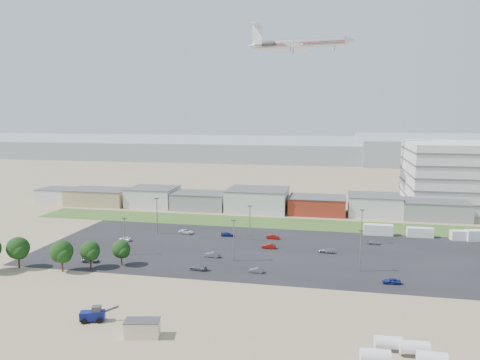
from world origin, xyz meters
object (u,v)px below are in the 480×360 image
(parked_car_4, at_px, (212,255))
(parked_car_10, at_px, (90,260))
(box_trailer_a, at_px, (378,230))
(parked_car_11, at_px, (273,237))
(portable_shed, at_px, (142,328))
(telehandler, at_px, (92,314))
(parked_car_6, at_px, (228,234))
(storage_tank_nw, at_px, (388,343))
(parked_car_12, at_px, (326,251))
(airliner, at_px, (299,43))
(parked_car_7, at_px, (269,246))
(parked_car_8, at_px, (374,242))
(parked_car_3, at_px, (198,268))
(parked_car_5, at_px, (125,239))
(parked_car_9, at_px, (186,232))
(parked_car_13, at_px, (256,270))
(parked_car_2, at_px, (391,281))

(parked_car_4, xyz_separation_m, parked_car_10, (-27.88, -10.06, -0.02))
(box_trailer_a, height_order, parked_car_4, box_trailer_a)
(parked_car_11, bearing_deg, portable_shed, 172.03)
(telehandler, xyz_separation_m, parked_car_6, (9.89, 60.74, -0.80))
(storage_tank_nw, xyz_separation_m, parked_car_12, (-10.50, 49.71, -0.65))
(airliner, relative_size, parked_car_7, 12.02)
(telehandler, height_order, parked_car_10, telehandler)
(parked_car_4, distance_m, parked_car_8, 45.63)
(parked_car_11, relative_size, parked_car_12, 0.95)
(parked_car_12, bearing_deg, portable_shed, -21.41)
(telehandler, bearing_deg, portable_shed, -36.52)
(airliner, height_order, parked_car_12, airliner)
(parked_car_3, relative_size, parked_car_8, 1.26)
(airliner, distance_m, parked_car_8, 96.33)
(parked_car_10, xyz_separation_m, parked_car_12, (55.89, 19.69, -0.06))
(airliner, relative_size, parked_car_3, 11.01)
(box_trailer_a, relative_size, airliner, 0.18)
(box_trailer_a, bearing_deg, airliner, 117.09)
(parked_car_11, bearing_deg, parked_car_5, 107.71)
(parked_car_8, xyz_separation_m, parked_car_9, (-54.61, 0.79, 0.07))
(telehandler, bearing_deg, parked_car_5, 90.91)
(parked_car_6, height_order, parked_car_13, parked_car_6)
(telehandler, bearing_deg, parked_car_7, 46.49)
(storage_tank_nw, xyz_separation_m, parked_car_3, (-39.09, 29.82, -0.62))
(parked_car_3, xyz_separation_m, parked_car_7, (13.47, 20.80, 0.02))
(telehandler, distance_m, parked_car_9, 61.20)
(parked_car_3, distance_m, parked_car_13, 13.47)
(box_trailer_a, xyz_separation_m, parked_car_12, (-14.85, -21.75, -1.01))
(parked_car_6, bearing_deg, parked_car_11, -97.34)
(parked_car_5, distance_m, parked_car_11, 42.27)
(parked_car_2, distance_m, parked_car_9, 64.22)
(telehandler, height_order, parked_car_5, telehandler)
(box_trailer_a, xyz_separation_m, airliner, (-28.97, 55.72, 62.94))
(box_trailer_a, height_order, parked_car_7, box_trailer_a)
(parked_car_2, bearing_deg, parked_car_3, -94.47)
(parked_car_10, bearing_deg, parked_car_12, -75.42)
(parked_car_9, xyz_separation_m, parked_car_12, (41.76, -11.45, -0.07))
(portable_shed, relative_size, parked_car_10, 1.32)
(parked_car_3, distance_m, parked_car_6, 30.96)
(storage_tank_nw, xyz_separation_m, parked_car_6, (-39.28, 60.79, -0.63))
(storage_tank_nw, distance_m, parked_car_7, 56.74)
(telehandler, distance_m, parked_car_3, 31.45)
(box_trailer_a, height_order, parked_car_9, box_trailer_a)
(parked_car_5, xyz_separation_m, parked_car_11, (40.92, 10.61, -0.03))
(parked_car_5, xyz_separation_m, parked_car_7, (41.13, 0.81, -0.02))
(parked_car_12, bearing_deg, parked_car_2, 41.45)
(parked_car_2, bearing_deg, parked_car_7, -129.85)
(storage_tank_nw, bearing_deg, parked_car_12, 101.93)
(parked_car_6, bearing_deg, parked_car_7, -132.41)
(box_trailer_a, xyz_separation_m, parked_car_8, (-2.01, -11.09, -1.02))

